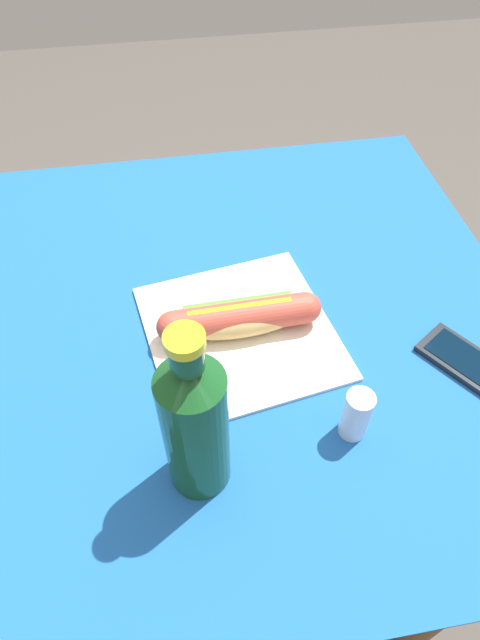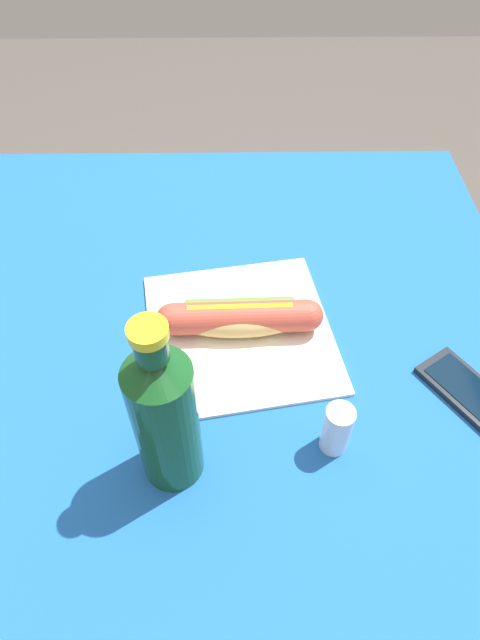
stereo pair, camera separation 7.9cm
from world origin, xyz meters
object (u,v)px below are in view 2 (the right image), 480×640
object	(u,v)px
cell_phone	(467,390)
salt_shaker	(337,429)
hot_dog	(240,318)
soda_bottle	(165,416)

from	to	relation	value
cell_phone	salt_shaker	size ratio (longest dim) A/B	1.88
salt_shaker	cell_phone	bearing A→B (deg)	21.51
hot_dog	salt_shaker	bearing A→B (deg)	-58.16
hot_dog	salt_shaker	size ratio (longest dim) A/B	3.13
hot_dog	cell_phone	size ratio (longest dim) A/B	1.66
hot_dog	cell_phone	bearing A→B (deg)	-19.82
cell_phone	salt_shaker	world-z (taller)	salt_shaker
hot_dog	soda_bottle	distance (m)	0.24
cell_phone	soda_bottle	distance (m)	0.42
cell_phone	salt_shaker	xyz separation A→B (m)	(-0.19, -0.08, 0.03)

